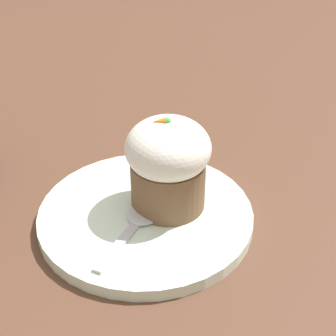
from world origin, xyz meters
TOP-DOWN VIEW (x-y plane):
  - ground_plane at (0.00, 0.00)m, footprint 4.00×4.00m
  - dessert_plate at (0.00, 0.00)m, footprint 0.24×0.24m
  - carrot_cake at (-0.02, -0.02)m, footprint 0.09×0.09m
  - spoon at (0.01, 0.02)m, footprint 0.07×0.12m

SIDE VIEW (x-z plane):
  - ground_plane at x=0.00m, z-range 0.00..0.00m
  - dessert_plate at x=0.00m, z-range 0.00..0.01m
  - spoon at x=0.01m, z-range 0.01..0.02m
  - carrot_cake at x=-0.02m, z-range 0.01..0.13m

